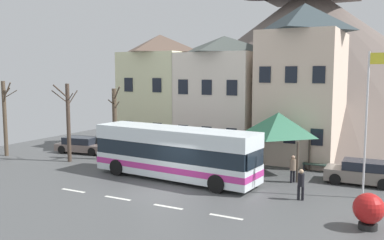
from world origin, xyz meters
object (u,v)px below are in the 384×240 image
hilltop_castle (307,55)px  transit_bus (174,153)px  townhouse_02 (303,82)px  pedestrian_01 (301,182)px  bare_tree_01 (5,116)px  harbour_buoy (369,209)px  bare_tree_02 (68,121)px  bare_tree_00 (115,123)px  bus_shelter (278,125)px  pedestrian_00 (293,166)px  parked_car_00 (361,172)px  public_bench (316,164)px  townhouse_00 (160,92)px  flagpole (368,115)px  parked_car_01 (82,145)px  townhouse_01 (224,95)px

hilltop_castle → transit_bus: 29.29m
townhouse_02 → hilltop_castle: bearing=101.3°
pedestrian_01 → bare_tree_01: size_ratio=0.28×
harbour_buoy → bare_tree_02: size_ratio=0.27×
pedestrian_01 → bare_tree_00: bearing=166.2°
pedestrian_01 → bus_shelter: bearing=117.7°
hilltop_castle → pedestrian_00: bearing=-79.3°
hilltop_castle → parked_car_00: 27.01m
parked_car_00 → pedestrian_00: 3.91m
bus_shelter → transit_bus: bearing=-139.9°
pedestrian_00 → bare_tree_00: size_ratio=0.30×
public_bench → harbour_buoy: (3.90, -9.43, 0.36)m
bare_tree_02 → townhouse_00: bearing=70.6°
townhouse_00 → bus_shelter: 12.46m
townhouse_00 → parked_car_00: 17.69m
pedestrian_01 → flagpole: size_ratio=0.21×
bus_shelter → pedestrian_01: size_ratio=2.45×
pedestrian_01 → bare_tree_00: (-14.34, 3.52, 1.82)m
harbour_buoy → parked_car_01: bearing=161.7°
townhouse_00 → pedestrian_01: size_ratio=5.99×
flagpole → bare_tree_02: size_ratio=1.32×
pedestrian_01 → public_bench: pedestrian_01 is taller
bus_shelter → townhouse_00: bearing=158.6°
bus_shelter → pedestrian_00: size_ratio=2.42×
transit_bus → flagpole: flagpole is taller
townhouse_00 → bus_shelter: (11.50, -4.51, -1.64)m
parked_car_01 → bus_shelter: bearing=-6.8°
pedestrian_01 → bare_tree_01: bare_tree_01 is taller
townhouse_00 → parked_car_01: size_ratio=2.18×
bare_tree_01 → bare_tree_02: (5.86, 0.60, -0.10)m
townhouse_02 → bare_tree_02: size_ratio=2.02×
bare_tree_01 → pedestrian_01: bearing=-2.3°
pedestrian_01 → bare_tree_00: size_ratio=0.29×
parked_car_01 → townhouse_01: bearing=20.4°
bare_tree_00 → transit_bus: bearing=-23.0°
pedestrian_01 → bare_tree_00: 14.88m
hilltop_castle → bus_shelter: 24.95m
townhouse_02 → bare_tree_02: 17.26m
bare_tree_00 → townhouse_02: bearing=29.6°
transit_bus → public_bench: (7.18, 6.05, -1.09)m
townhouse_01 → bare_tree_01: bearing=-147.4°
townhouse_02 → bare_tree_01: townhouse_02 is taller
parked_car_01 → bare_tree_01: bare_tree_01 is taller
transit_bus → pedestrian_00: (6.53, 2.46, -0.61)m
townhouse_01 → public_bench: size_ratio=5.66×
transit_bus → pedestrian_01: 7.78m
townhouse_01 → pedestrian_00: (7.31, -6.87, -3.67)m
pedestrian_01 → public_bench: (-0.55, 6.76, -0.44)m
parked_car_01 → bare_tree_01: (-4.35, -3.64, 2.44)m
bare_tree_02 → parked_car_00: bearing=9.4°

